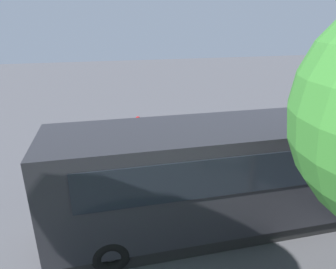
{
  "coord_description": "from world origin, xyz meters",
  "views": [
    {
      "loc": [
        4.44,
        11.91,
        5.81
      ],
      "look_at": [
        1.18,
        -0.08,
        1.1
      ],
      "focal_mm": 31.0,
      "sensor_mm": 36.0,
      "label": 1
    }
  ],
  "objects_px": {
    "spectator_left": "(196,155)",
    "spectator_right": "(137,162)",
    "tour_bus": "(233,176)",
    "spectator_centre": "(170,156)",
    "stunt_motorcycle": "(132,129)",
    "parked_motorcycle_silver": "(174,179)",
    "traffic_cone": "(166,136)",
    "spectator_far_left": "(226,150)"
  },
  "relations": [
    {
      "from": "spectator_centre",
      "to": "spectator_right",
      "type": "bearing_deg",
      "value": 8.14
    },
    {
      "from": "spectator_far_left",
      "to": "parked_motorcycle_silver",
      "type": "relative_size",
      "value": 0.88
    },
    {
      "from": "spectator_left",
      "to": "spectator_centre",
      "type": "height_order",
      "value": "spectator_centre"
    },
    {
      "from": "spectator_right",
      "to": "stunt_motorcycle",
      "type": "relative_size",
      "value": 0.87
    },
    {
      "from": "parked_motorcycle_silver",
      "to": "traffic_cone",
      "type": "xyz_separation_m",
      "value": [
        -0.98,
        -4.79,
        -0.18
      ]
    },
    {
      "from": "spectator_far_left",
      "to": "parked_motorcycle_silver",
      "type": "bearing_deg",
      "value": 16.13
    },
    {
      "from": "spectator_far_left",
      "to": "spectator_centre",
      "type": "bearing_deg",
      "value": -4.47
    },
    {
      "from": "tour_bus",
      "to": "parked_motorcycle_silver",
      "type": "relative_size",
      "value": 5.17
    },
    {
      "from": "spectator_left",
      "to": "traffic_cone",
      "type": "bearing_deg",
      "value": -87.94
    },
    {
      "from": "tour_bus",
      "to": "spectator_left",
      "type": "bearing_deg",
      "value": -89.58
    },
    {
      "from": "tour_bus",
      "to": "stunt_motorcycle",
      "type": "distance_m",
      "value": 8.1
    },
    {
      "from": "spectator_right",
      "to": "parked_motorcycle_silver",
      "type": "xyz_separation_m",
      "value": [
        -1.25,
        0.68,
        -0.55
      ]
    },
    {
      "from": "spectator_far_left",
      "to": "traffic_cone",
      "type": "bearing_deg",
      "value": -71.09
    },
    {
      "from": "parked_motorcycle_silver",
      "to": "stunt_motorcycle",
      "type": "height_order",
      "value": "stunt_motorcycle"
    },
    {
      "from": "spectator_centre",
      "to": "parked_motorcycle_silver",
      "type": "xyz_separation_m",
      "value": [
        0.09,
        0.87,
        -0.54
      ]
    },
    {
      "from": "tour_bus",
      "to": "parked_motorcycle_silver",
      "type": "distance_m",
      "value": 2.76
    },
    {
      "from": "spectator_right",
      "to": "spectator_centre",
      "type": "bearing_deg",
      "value": -171.86
    },
    {
      "from": "spectator_far_left",
      "to": "spectator_left",
      "type": "distance_m",
      "value": 1.27
    },
    {
      "from": "spectator_right",
      "to": "traffic_cone",
      "type": "bearing_deg",
      "value": -118.54
    },
    {
      "from": "stunt_motorcycle",
      "to": "spectator_far_left",
      "type": "bearing_deg",
      "value": 122.35
    },
    {
      "from": "spectator_left",
      "to": "spectator_right",
      "type": "bearing_deg",
      "value": 2.75
    },
    {
      "from": "spectator_left",
      "to": "spectator_centre",
      "type": "distance_m",
      "value": 1.04
    },
    {
      "from": "spectator_centre",
      "to": "stunt_motorcycle",
      "type": "distance_m",
      "value": 4.8
    },
    {
      "from": "spectator_far_left",
      "to": "spectator_right",
      "type": "height_order",
      "value": "spectator_far_left"
    },
    {
      "from": "parked_motorcycle_silver",
      "to": "spectator_left",
      "type": "bearing_deg",
      "value": -144.86
    },
    {
      "from": "tour_bus",
      "to": "spectator_centre",
      "type": "height_order",
      "value": "tour_bus"
    },
    {
      "from": "spectator_far_left",
      "to": "parked_motorcycle_silver",
      "type": "distance_m",
      "value": 2.55
    },
    {
      "from": "traffic_cone",
      "to": "spectator_left",
      "type": "bearing_deg",
      "value": 92.06
    },
    {
      "from": "spectator_far_left",
      "to": "traffic_cone",
      "type": "relative_size",
      "value": 2.86
    },
    {
      "from": "parked_motorcycle_silver",
      "to": "traffic_cone",
      "type": "height_order",
      "value": "parked_motorcycle_silver"
    },
    {
      "from": "parked_motorcycle_silver",
      "to": "tour_bus",
      "type": "bearing_deg",
      "value": 117.28
    },
    {
      "from": "spectator_far_left",
      "to": "spectator_centre",
      "type": "height_order",
      "value": "spectator_far_left"
    },
    {
      "from": "parked_motorcycle_silver",
      "to": "traffic_cone",
      "type": "bearing_deg",
      "value": -101.58
    },
    {
      "from": "traffic_cone",
      "to": "spectator_right",
      "type": "bearing_deg",
      "value": 61.46
    },
    {
      "from": "spectator_centre",
      "to": "traffic_cone",
      "type": "xyz_separation_m",
      "value": [
        -0.9,
        -3.92,
        -0.72
      ]
    },
    {
      "from": "spectator_right",
      "to": "parked_motorcycle_silver",
      "type": "bearing_deg",
      "value": 151.63
    },
    {
      "from": "spectator_far_left",
      "to": "spectator_right",
      "type": "bearing_deg",
      "value": 0.19
    },
    {
      "from": "spectator_left",
      "to": "spectator_right",
      "type": "relative_size",
      "value": 0.97
    },
    {
      "from": "spectator_centre",
      "to": "parked_motorcycle_silver",
      "type": "height_order",
      "value": "spectator_centre"
    },
    {
      "from": "tour_bus",
      "to": "spectator_far_left",
      "type": "distance_m",
      "value": 3.22
    },
    {
      "from": "spectator_right",
      "to": "traffic_cone",
      "type": "distance_m",
      "value": 4.73
    },
    {
      "from": "spectator_centre",
      "to": "tour_bus",
      "type": "bearing_deg",
      "value": 108.94
    }
  ]
}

